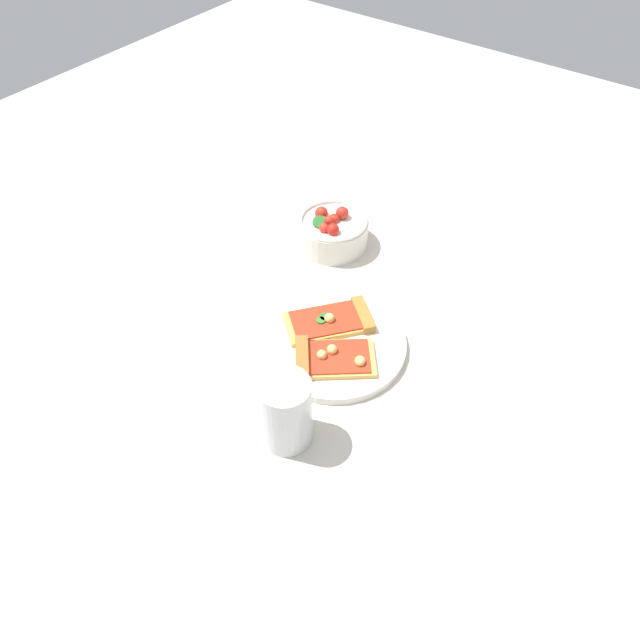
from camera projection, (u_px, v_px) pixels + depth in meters
ground_plane at (347, 340)px, 1.01m from camera, size 2.40×2.40×0.00m
plate at (334, 344)px, 0.99m from camera, size 0.24×0.24×0.01m
pizza_slice_near at (329, 358)px, 0.95m from camera, size 0.14×0.14×0.02m
pizza_slice_far at (334, 320)px, 1.01m from camera, size 0.16×0.15×0.02m
salad_bowl at (333, 231)px, 1.16m from camera, size 0.13×0.13×0.08m
soda_glass at (286, 412)px, 0.84m from camera, size 0.07×0.07×0.12m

